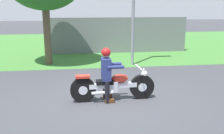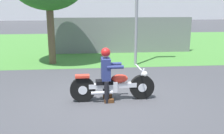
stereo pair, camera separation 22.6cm
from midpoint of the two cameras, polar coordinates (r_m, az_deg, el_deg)
name	(u,v)px [view 1 (the left image)]	position (r m, az deg, el deg)	size (l,w,h in m)	color
ground	(105,99)	(6.89, -2.53, -7.15)	(120.00, 120.00, 0.00)	#424247
grass_verge	(89,44)	(15.96, -5.48, 5.01)	(60.00, 12.00, 0.01)	#478438
motorcycle_lead	(113,86)	(6.68, -0.69, -4.19)	(2.22, 0.66, 0.88)	black
rider_lead	(107,70)	(6.54, -2.16, -0.72)	(0.56, 0.48, 1.41)	black
fence_segment	(120,35)	(13.13, 1.23, 7.08)	(7.00, 0.06, 1.80)	slate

